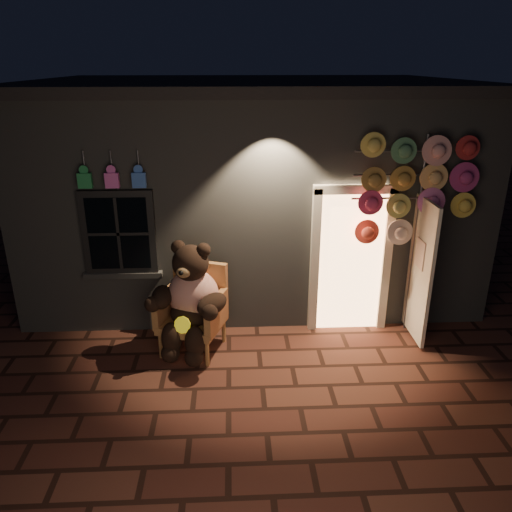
{
  "coord_description": "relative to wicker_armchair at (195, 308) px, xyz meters",
  "views": [
    {
      "loc": [
        -0.33,
        -5.13,
        3.76
      ],
      "look_at": [
        -0.03,
        1.0,
        1.35
      ],
      "focal_mm": 35.0,
      "sensor_mm": 36.0,
      "label": 1
    }
  ],
  "objects": [
    {
      "name": "teddy_bear",
      "position": [
        -0.03,
        -0.15,
        0.21
      ],
      "size": [
        1.07,
        1.0,
        1.56
      ],
      "rotation": [
        0.0,
        0.0,
        -0.34
      ],
      "color": "#B62F13",
      "rests_on": "ground"
    },
    {
      "name": "ground",
      "position": [
        0.88,
        -1.0,
        -0.6
      ],
      "size": [
        60.0,
        60.0,
        0.0
      ],
      "primitive_type": "plane",
      "color": "#562E21",
      "rests_on": "ground"
    },
    {
      "name": "hat_rack",
      "position": [
        2.95,
        0.27,
        1.62
      ],
      "size": [
        1.68,
        0.22,
        2.89
      ],
      "color": "#59595E",
      "rests_on": "ground"
    },
    {
      "name": "wicker_armchair",
      "position": [
        0.0,
        0.0,
        0.0
      ],
      "size": [
        1.01,
        0.97,
        1.2
      ],
      "rotation": [
        0.0,
        0.0,
        -0.34
      ],
      "color": "#AC8242",
      "rests_on": "ground"
    },
    {
      "name": "shop_building",
      "position": [
        0.88,
        2.98,
        1.14
      ],
      "size": [
        7.3,
        5.95,
        3.51
      ],
      "color": "slate",
      "rests_on": "ground"
    }
  ]
}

